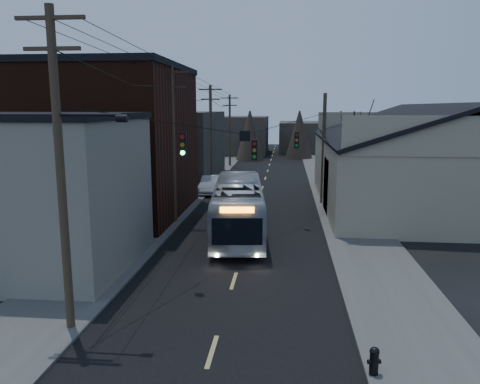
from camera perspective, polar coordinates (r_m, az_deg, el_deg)
The scene contains 14 objects.
road_surface at distance 41.88m, azimuth 2.60°, elevation 0.04°, with size 9.00×110.00×0.02m, color black.
sidewalk_left at distance 42.70m, azimuth -6.14°, elevation 0.26°, with size 4.00×110.00×0.12m, color #474744.
sidewalk_right at distance 42.04m, azimuth 11.49°, elevation -0.05°, with size 4.00×110.00×0.12m, color #474744.
building_clapboard at distance 23.38m, azimuth -22.98°, elevation -0.24°, with size 8.00×8.00×7.00m, color slate.
building_brick at distance 33.54m, azimuth -15.71°, elevation 5.73°, with size 10.00×12.00×10.00m, color black.
building_left_far at distance 48.74m, azimuth -8.25°, elevation 5.53°, with size 9.00×14.00×7.00m, color #2F2A25.
warehouse at distance 38.04m, azimuth 22.17°, elevation 2.35°, with size 16.16×20.60×7.73m.
building_far_left at distance 76.72m, azimuth -0.46°, elevation 6.95°, with size 10.00×12.00×6.00m, color #2F2A25.
building_far_right at distance 81.45m, azimuth 9.12°, elevation 6.66°, with size 12.00×14.00×5.00m, color #2F2A25.
bare_tree at distance 31.69m, azimuth 13.49°, elevation 3.04°, with size 0.40×0.40×7.20m, color black.
utility_lines at distance 35.78m, azimuth -2.86°, elevation 6.28°, with size 11.24×45.28×10.50m.
bus at distance 27.67m, azimuth -0.22°, elevation -1.81°, with size 2.76×11.81×3.29m, color #A8ADB4.
parked_car at distance 41.00m, azimuth -3.49°, elevation 0.91°, with size 1.65×4.74×1.56m, color #9DA0A4.
fire_hydrant at distance 14.24m, azimuth 16.04°, elevation -19.05°, with size 0.39×0.28×0.81m.
Camera 1 is at (2.17, -11.16, 7.43)m, focal length 35.00 mm.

